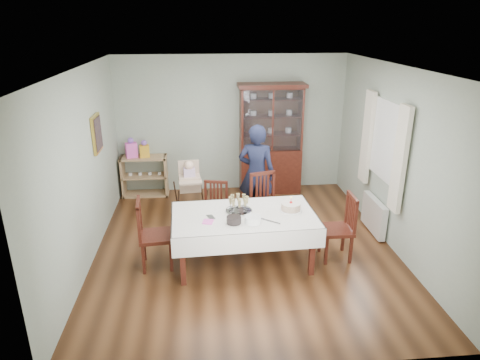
{
  "coord_description": "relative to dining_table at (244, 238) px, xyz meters",
  "views": [
    {
      "loc": [
        -0.62,
        -5.81,
        3.3
      ],
      "look_at": [
        -0.05,
        0.2,
        1.03
      ],
      "focal_mm": 32.0,
      "sensor_mm": 36.0,
      "label": 1
    }
  ],
  "objects": [
    {
      "name": "chair_end_right",
      "position": [
        1.36,
        0.01,
        -0.09
      ],
      "size": [
        0.44,
        0.44,
        0.98
      ],
      "rotation": [
        0.0,
        0.0,
        -1.58
      ],
      "color": "#4B1E12",
      "rests_on": "floor"
    },
    {
      "name": "gift_bag_pink",
      "position": [
        -1.9,
        2.7,
        0.59
      ],
      "size": [
        0.24,
        0.2,
        0.39
      ],
      "color": "#F85BCB",
      "rests_on": "sideboard"
    },
    {
      "name": "picture_frame",
      "position": [
        -2.16,
        1.24,
        1.27
      ],
      "size": [
        0.04,
        0.48,
        0.58
      ],
      "primitive_type": "cube",
      "color": "gold",
      "rests_on": "room_shell"
    },
    {
      "name": "plate_stack_white",
      "position": [
        0.09,
        -0.27,
        0.42
      ],
      "size": [
        0.27,
        0.27,
        0.1
      ],
      "primitive_type": "cylinder",
      "rotation": [
        0.0,
        0.0,
        0.26
      ],
      "color": "white",
      "rests_on": "dining_table"
    },
    {
      "name": "woman",
      "position": [
        0.36,
        1.4,
        0.47
      ],
      "size": [
        0.71,
        0.57,
        1.71
      ],
      "primitive_type": "imported",
      "rotation": [
        0.0,
        0.0,
        2.85
      ],
      "color": "black",
      "rests_on": "floor"
    },
    {
      "name": "gift_bag_orange",
      "position": [
        -1.65,
        2.7,
        0.56
      ],
      "size": [
        0.2,
        0.15,
        0.34
      ],
      "color": "gold",
      "rests_on": "sideboard"
    },
    {
      "name": "room_shell",
      "position": [
        0.06,
        0.97,
        1.32
      ],
      "size": [
        5.0,
        5.0,
        5.0
      ],
      "color": "#9EAA99",
      "rests_on": "floor"
    },
    {
      "name": "chair_end_left",
      "position": [
        -1.25,
        0.03,
        -0.08
      ],
      "size": [
        0.49,
        0.49,
        1.01
      ],
      "rotation": [
        0.0,
        0.0,
        1.66
      ],
      "color": "#4B1E12",
      "rests_on": "floor"
    },
    {
      "name": "china_cabinet",
      "position": [
        0.81,
        2.7,
        0.74
      ],
      "size": [
        1.3,
        0.48,
        2.18
      ],
      "color": "#4B1E12",
      "rests_on": "floor"
    },
    {
      "name": "radiator",
      "position": [
        2.22,
        0.74,
        -0.08
      ],
      "size": [
        0.1,
        0.8,
        0.55
      ],
      "primitive_type": "cube",
      "color": "white",
      "rests_on": "floor"
    },
    {
      "name": "birthday_cake",
      "position": [
        0.67,
        0.06,
        0.43
      ],
      "size": [
        0.32,
        0.32,
        0.22
      ],
      "color": "white",
      "rests_on": "dining_table"
    },
    {
      "name": "dining_table",
      "position": [
        0.0,
        0.0,
        0.0
      ],
      "size": [
        2.05,
        1.23,
        0.76
      ],
      "rotation": [
        0.0,
        0.0,
        0.04
      ],
      "color": "#4B1E12",
      "rests_on": "floor"
    },
    {
      "name": "plate_stack_dark",
      "position": [
        -0.16,
        -0.26,
        0.42
      ],
      "size": [
        0.24,
        0.24,
        0.09
      ],
      "primitive_type": "cylinder",
      "rotation": [
        0.0,
        0.0,
        0.24
      ],
      "color": "black",
      "rests_on": "dining_table"
    },
    {
      "name": "window",
      "position": [
        2.28,
        0.74,
        1.17
      ],
      "size": [
        0.04,
        1.02,
        1.22
      ],
      "primitive_type": "cube",
      "color": "white",
      "rests_on": "room_shell"
    },
    {
      "name": "chair_far_right",
      "position": [
        0.45,
        0.82,
        -0.08
      ],
      "size": [
        0.56,
        0.56,
        1.01
      ],
      "rotation": [
        0.0,
        0.0,
        0.26
      ],
      "color": "#4B1E12",
      "rests_on": "floor"
    },
    {
      "name": "floor",
      "position": [
        0.06,
        0.44,
        -0.38
      ],
      "size": [
        5.0,
        5.0,
        0.0
      ],
      "primitive_type": "plane",
      "color": "#593319",
      "rests_on": "ground"
    },
    {
      "name": "curtain_right",
      "position": [
        2.22,
        1.36,
        1.07
      ],
      "size": [
        0.07,
        0.3,
        1.55
      ],
      "primitive_type": "cube",
      "color": "silver",
      "rests_on": "room_shell"
    },
    {
      "name": "champagne_tray",
      "position": [
        -0.06,
        0.1,
        0.45
      ],
      "size": [
        0.38,
        0.38,
        0.23
      ],
      "color": "silver",
      "rests_on": "dining_table"
    },
    {
      "name": "high_chair",
      "position": [
        -0.77,
        1.48,
        0.04
      ],
      "size": [
        0.53,
        0.53,
        1.09
      ],
      "rotation": [
        0.0,
        0.0,
        0.09
      ],
      "color": "black",
      "rests_on": "floor"
    },
    {
      "name": "cutlery",
      "position": [
        -0.5,
        -0.05,
        0.38
      ],
      "size": [
        0.15,
        0.18,
        0.01
      ],
      "primitive_type": null,
      "rotation": [
        0.0,
        0.0,
        0.31
      ],
      "color": "silver",
      "rests_on": "dining_table"
    },
    {
      "name": "curtain_left",
      "position": [
        2.22,
        0.12,
        1.07
      ],
      "size": [
        0.07,
        0.3,
        1.55
      ],
      "primitive_type": "cube",
      "color": "silver",
      "rests_on": "room_shell"
    },
    {
      "name": "napkin_stack",
      "position": [
        -0.5,
        -0.2,
        0.38
      ],
      "size": [
        0.16,
        0.16,
        0.02
      ],
      "primitive_type": "cube",
      "rotation": [
        0.0,
        0.0,
        -0.22
      ],
      "color": "#F85BCB",
      "rests_on": "dining_table"
    },
    {
      "name": "cake_knife",
      "position": [
        0.33,
        -0.26,
        0.38
      ],
      "size": [
        0.25,
        0.21,
        0.01
      ],
      "primitive_type": "cube",
      "rotation": [
        0.0,
        0.0,
        -0.68
      ],
      "color": "silver",
      "rests_on": "dining_table"
    },
    {
      "name": "sideboard",
      "position": [
        -1.69,
        2.72,
        0.02
      ],
      "size": [
        0.9,
        0.38,
        0.8
      ],
      "color": "tan",
      "rests_on": "floor"
    },
    {
      "name": "chair_far_left",
      "position": [
        -0.38,
        0.85,
        -0.12
      ],
      "size": [
        0.48,
        0.48,
        0.89
      ],
      "rotation": [
        0.0,
        0.0,
        -0.24
      ],
      "color": "#4B1E12",
      "rests_on": "floor"
    }
  ]
}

